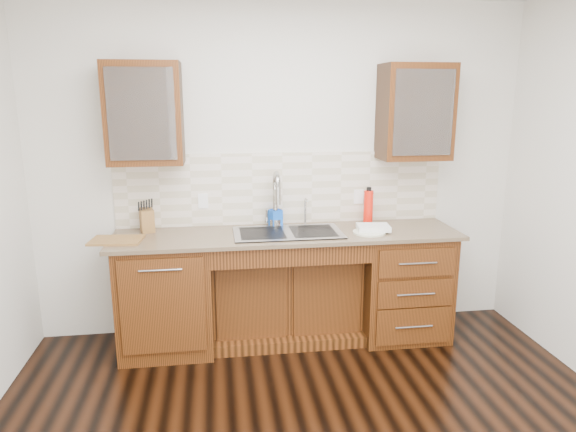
{
  "coord_description": "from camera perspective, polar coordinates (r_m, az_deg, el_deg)",
  "views": [
    {
      "loc": [
        -0.54,
        -2.41,
        1.97
      ],
      "look_at": [
        0.0,
        1.4,
        1.05
      ],
      "focal_mm": 32.0,
      "sensor_mm": 36.0,
      "label": 1
    }
  ],
  "objects": [
    {
      "name": "upper_cabinet_right",
      "position": [
        4.29,
        13.93,
        11.14
      ],
      "size": [
        0.55,
        0.34,
        0.75
      ],
      "primitive_type": "cube",
      "color": "#593014",
      "rests_on": "wall_back"
    },
    {
      "name": "outlet_left",
      "position": [
        4.22,
        -9.41,
        1.65
      ],
      "size": [
        0.08,
        0.01,
        0.12
      ],
      "primitive_type": "cube",
      "color": "white",
      "rests_on": "backsplash"
    },
    {
      "name": "upper_cabinet_left",
      "position": [
        4.02,
        -15.65,
        10.91
      ],
      "size": [
        0.55,
        0.34,
        0.75
      ],
      "primitive_type": "cube",
      "color": "#593014",
      "rests_on": "wall_back"
    },
    {
      "name": "faucet",
      "position": [
        4.16,
        -1.42,
        1.53
      ],
      "size": [
        0.04,
        0.04,
        0.4
      ],
      "primitive_type": "cylinder",
      "color": "#999993",
      "rests_on": "countertop"
    },
    {
      "name": "soap_bottle",
      "position": [
        4.2,
        -1.39,
        0.24
      ],
      "size": [
        0.12,
        0.12,
        0.2
      ],
      "primitive_type": "imported",
      "rotation": [
        0.0,
        0.0,
        0.38
      ],
      "color": "blue",
      "rests_on": "countertop"
    },
    {
      "name": "countertop",
      "position": [
        4.01,
        -0.05,
        -2.07
      ],
      "size": [
        2.7,
        0.65,
        0.03
      ],
      "primitive_type": "cube",
      "color": "#84705B",
      "rests_on": "base_cabinet_left"
    },
    {
      "name": "outlet_right",
      "position": [
        4.38,
        7.84,
        2.15
      ],
      "size": [
        0.08,
        0.01,
        0.12
      ],
      "primitive_type": "cube",
      "color": "white",
      "rests_on": "backsplash"
    },
    {
      "name": "water_bottle",
      "position": [
        4.28,
        8.91,
        0.93
      ],
      "size": [
        0.1,
        0.1,
        0.28
      ],
      "primitive_type": "cylinder",
      "rotation": [
        0.0,
        0.0,
        -0.3
      ],
      "color": "red",
      "rests_on": "countertop"
    },
    {
      "name": "plate",
      "position": [
        4.04,
        9.01,
        -1.8
      ],
      "size": [
        0.26,
        0.26,
        0.01
      ],
      "primitive_type": "cylinder",
      "rotation": [
        0.0,
        0.0,
        0.0
      ],
      "color": "beige",
      "rests_on": "countertop"
    },
    {
      "name": "base_cabinet_center",
      "position": [
        4.29,
        -0.25,
        -8.73
      ],
      "size": [
        1.2,
        0.44,
        0.7
      ],
      "primitive_type": "cube",
      "color": "#593014",
      "rests_on": "ground"
    },
    {
      "name": "dish_towel",
      "position": [
        4.08,
        9.46,
        -1.27
      ],
      "size": [
        0.27,
        0.21,
        0.04
      ],
      "primitive_type": "cube",
      "rotation": [
        0.0,
        0.0,
        -0.11
      ],
      "color": "white",
      "rests_on": "plate"
    },
    {
      "name": "filter_tap",
      "position": [
        4.22,
        1.94,
        0.59
      ],
      "size": [
        0.02,
        0.02,
        0.24
      ],
      "primitive_type": "cylinder",
      "color": "#999993",
      "rests_on": "countertop"
    },
    {
      "name": "backsplash",
      "position": [
        4.25,
        -0.65,
        3.08
      ],
      "size": [
        2.7,
        0.02,
        0.59
      ],
      "primitive_type": "cube",
      "color": "beige",
      "rests_on": "wall_back"
    },
    {
      "name": "sink",
      "position": [
        4.02,
        -0.02,
        -3.09
      ],
      "size": [
        0.84,
        0.46,
        0.19
      ],
      "primitive_type": "cube",
      "color": "#9E9EA5",
      "rests_on": "countertop"
    },
    {
      "name": "cup_right_b",
      "position": [
        4.34,
        15.44,
        10.41
      ],
      "size": [
        0.14,
        0.14,
        0.1
      ],
      "primitive_type": "imported",
      "rotation": [
        0.0,
        0.0,
        -0.43
      ],
      "color": "white",
      "rests_on": "upper_cabinet_right"
    },
    {
      "name": "base_cabinet_right",
      "position": [
        4.4,
        12.37,
        -7.23
      ],
      "size": [
        0.7,
        0.62,
        0.88
      ],
      "primitive_type": "cube",
      "color": "#593014",
      "rests_on": "ground"
    },
    {
      "name": "knife_block",
      "position": [
        4.19,
        -15.4,
        -0.44
      ],
      "size": [
        0.14,
        0.18,
        0.18
      ],
      "primitive_type": "cube",
      "rotation": [
        0.0,
        0.0,
        0.26
      ],
      "color": "brown",
      "rests_on": "countertop"
    },
    {
      "name": "base_cabinet_left",
      "position": [
        4.16,
        -13.31,
        -8.51
      ],
      "size": [
        0.7,
        0.62,
        0.88
      ],
      "primitive_type": "cube",
      "color": "#593014",
      "rests_on": "ground"
    },
    {
      "name": "cutting_board",
      "position": [
        3.98,
        -18.53,
        -2.57
      ],
      "size": [
        0.39,
        0.29,
        0.02
      ],
      "primitive_type": "cube",
      "rotation": [
        0.0,
        0.0,
        -0.1
      ],
      "color": "olive",
      "rests_on": "countertop"
    },
    {
      "name": "cup_left_a",
      "position": [
        4.03,
        -16.18,
        10.15
      ],
      "size": [
        0.16,
        0.16,
        0.1
      ],
      "primitive_type": "imported",
      "rotation": [
        0.0,
        0.0,
        -0.31
      ],
      "color": "white",
      "rests_on": "upper_cabinet_left"
    },
    {
      "name": "cup_right_a",
      "position": [
        4.25,
        12.23,
        10.59
      ],
      "size": [
        0.16,
        0.16,
        0.11
      ],
      "primitive_type": "imported",
      "rotation": [
        0.0,
        0.0,
        0.17
      ],
      "color": "silver",
      "rests_on": "upper_cabinet_right"
    },
    {
      "name": "cup_left_b",
      "position": [
        4.01,
        -13.39,
        10.3
      ],
      "size": [
        0.11,
        0.11,
        0.1
      ],
      "primitive_type": "imported",
      "rotation": [
        0.0,
        0.0,
        -0.09
      ],
      "color": "white",
      "rests_on": "upper_cabinet_left"
    },
    {
      "name": "wall_back",
      "position": [
        4.28,
        -0.76,
        5.14
      ],
      "size": [
        4.0,
        0.1,
        2.7
      ],
      "primitive_type": "cube",
      "color": "silver",
      "rests_on": "ground"
    }
  ]
}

